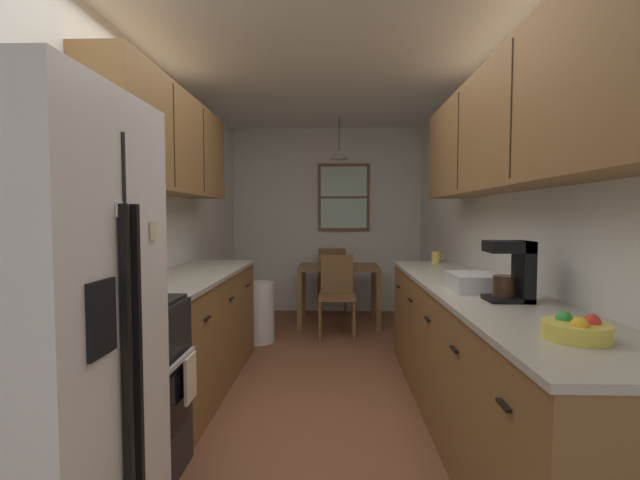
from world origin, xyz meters
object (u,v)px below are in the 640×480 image
at_px(microwave_over_range, 79,148).
at_px(dish_rack, 475,282).
at_px(dining_table, 339,275).
at_px(mug_by_coffeemaker, 436,257).
at_px(storage_canister, 145,274).
at_px(coffee_maker, 514,270).
at_px(stove_range, 109,394).
at_px(trash_bin, 258,312).
at_px(dining_chair_far, 332,277).
at_px(dining_chair_near, 337,291).
at_px(refrigerator, 18,359).
at_px(fruit_bowl, 576,329).

relative_size(microwave_over_range, dish_rack, 1.86).
bearing_deg(dining_table, dish_rack, -74.83).
height_order(dining_table, mug_by_coffeemaker, mug_by_coffeemaker).
bearing_deg(storage_canister, coffee_maker, -6.50).
relative_size(stove_range, storage_canister, 5.31).
height_order(dining_table, trash_bin, dining_table).
distance_m(mug_by_coffeemaker, dish_rack, 1.54).
relative_size(stove_range, mug_by_coffeemaker, 9.49).
xyz_separation_m(storage_canister, dish_rack, (1.95, 0.10, -0.05)).
bearing_deg(storage_canister, dining_chair_far, 73.26).
xyz_separation_m(microwave_over_range, coffee_maker, (2.15, 0.23, -0.60)).
distance_m(dining_chair_near, mug_by_coffeemaker, 1.28).
bearing_deg(dish_rack, coffee_maker, -74.02).
distance_m(dining_chair_far, dish_rack, 3.61).
xyz_separation_m(refrigerator, dining_table, (1.10, 4.15, -0.27)).
bearing_deg(coffee_maker, refrigerator, -154.69).
bearing_deg(dish_rack, stove_range, -163.75).
xyz_separation_m(dining_chair_near, storage_canister, (-1.14, -2.40, 0.50)).
bearing_deg(dish_rack, refrigerator, -146.01).
relative_size(dining_chair_near, dining_chair_far, 1.00).
distance_m(dining_chair_near, trash_bin, 0.90).
height_order(refrigerator, coffee_maker, refrigerator).
xyz_separation_m(coffee_maker, mug_by_coffeemaker, (0.01, 1.87, -0.11)).
bearing_deg(dining_chair_near, fruit_bowl, -75.86).
bearing_deg(dining_table, coffee_maker, -74.74).
relative_size(dining_table, trash_bin, 1.54).
xyz_separation_m(microwave_over_range, storage_canister, (0.11, 0.47, -0.66)).
relative_size(storage_canister, coffee_maker, 0.66).
height_order(refrigerator, mug_by_coffeemaker, refrigerator).
distance_m(coffee_maker, mug_by_coffeemaker, 1.87).
height_order(microwave_over_range, dish_rack, microwave_over_range).
bearing_deg(fruit_bowl, stove_range, 166.03).
distance_m(dining_chair_near, coffee_maker, 2.84).
distance_m(dining_table, mug_by_coffeemaker, 1.66).
distance_m(stove_range, fruit_bowl, 2.09).
bearing_deg(dining_chair_near, dining_chair_far, 93.02).
xyz_separation_m(storage_canister, fruit_bowl, (1.98, -0.96, -0.07)).
relative_size(mug_by_coffeemaker, dish_rack, 0.34).
distance_m(refrigerator, dining_chair_near, 3.74).
bearing_deg(stove_range, microwave_over_range, 179.97).
bearing_deg(fruit_bowl, refrigerator, -173.77).
xyz_separation_m(refrigerator, microwave_over_range, (-0.18, 0.70, 0.79)).
xyz_separation_m(dining_chair_near, coffee_maker, (0.90, -2.63, 0.56)).
bearing_deg(storage_canister, fruit_bowl, -25.76).
bearing_deg(stove_range, refrigerator, -84.98).
height_order(refrigerator, microwave_over_range, microwave_over_range).
bearing_deg(microwave_over_range, dish_rack, 15.39).
bearing_deg(coffee_maker, storage_canister, 173.50).
bearing_deg(stove_range, dining_table, 71.46).
relative_size(microwave_over_range, coffee_maker, 2.01).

